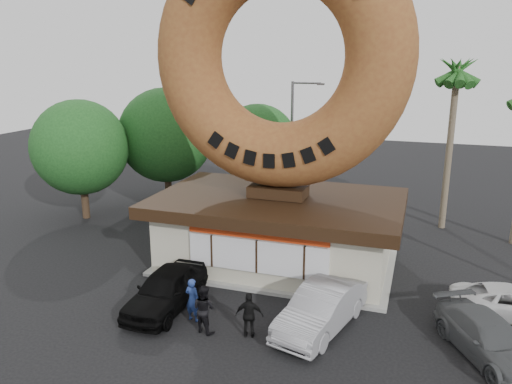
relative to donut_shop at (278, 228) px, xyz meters
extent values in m
plane|color=black|center=(0.00, -5.98, -1.77)|extent=(90.00, 90.00, 0.00)
cube|color=beige|center=(0.00, 0.02, -0.27)|extent=(10.00, 6.00, 3.00)
cube|color=#999993|center=(0.00, 0.02, -1.69)|extent=(10.60, 6.60, 0.15)
cube|color=#3F3F3F|center=(0.00, 0.02, 1.28)|extent=(10.00, 6.00, 0.10)
cube|color=black|center=(0.00, 0.02, 1.23)|extent=(11.20, 7.20, 0.55)
cube|color=silver|center=(0.00, -3.03, -0.22)|extent=(6.00, 0.12, 1.40)
cube|color=#BC3210|center=(0.00, -3.05, 0.78)|extent=(6.00, 0.10, 0.45)
cube|color=black|center=(0.00, 0.02, 1.78)|extent=(2.60, 1.40, 0.50)
torus|color=brown|center=(0.00, 0.02, 7.69)|extent=(11.31, 2.88, 11.31)
cylinder|color=#473321|center=(-9.50, 7.02, -0.12)|extent=(0.44, 0.44, 3.30)
sphere|color=#184419|center=(-9.50, 7.02, 2.88)|extent=(6.00, 6.00, 6.00)
cylinder|color=#473321|center=(-4.00, 9.02, -0.34)|extent=(0.44, 0.44, 2.86)
sphere|color=#184419|center=(-4.00, 9.02, 2.26)|extent=(5.20, 5.20, 5.20)
cylinder|color=#473321|center=(-13.00, 3.02, -0.23)|extent=(0.44, 0.44, 3.08)
sphere|color=#184419|center=(-13.00, 3.02, 2.57)|extent=(5.60, 5.60, 5.60)
cylinder|color=#726651|center=(7.50, 8.02, 2.73)|extent=(0.36, 0.36, 9.00)
cylinder|color=#59595E|center=(-2.00, 10.02, 2.23)|extent=(0.18, 0.18, 8.00)
cylinder|color=#59595E|center=(-1.10, 10.02, 6.13)|extent=(1.80, 0.12, 0.12)
cube|color=#59595E|center=(-0.20, 10.02, 6.08)|extent=(0.45, 0.20, 0.12)
imported|color=navy|center=(-1.48, -6.07, -0.93)|extent=(0.67, 0.50, 1.67)
imported|color=black|center=(-0.76, -6.65, -0.88)|extent=(1.02, 0.89, 1.77)
imported|color=black|center=(0.87, -6.46, -0.94)|extent=(1.04, 0.61, 1.66)
imported|color=black|center=(-2.87, -5.54, -0.98)|extent=(1.86, 4.59, 1.56)
imported|color=#9B9BA0|center=(3.12, -5.13, -0.98)|extent=(2.82, 5.01, 1.56)
imported|color=#4F5254|center=(8.63, -5.12, -1.11)|extent=(3.80, 4.85, 1.31)
imported|color=silver|center=(9.71, -1.97, -1.18)|extent=(4.51, 2.64, 1.18)
camera|label=1|loc=(6.06, -21.12, 7.69)|focal=35.00mm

